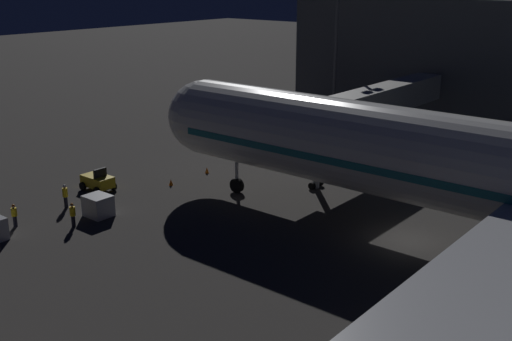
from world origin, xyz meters
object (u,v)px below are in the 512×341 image
ground_crew_marshaller_fwd (65,195)px  traffic_cone_nose_starboard (171,182)px  jet_bridge (365,105)px  apron_floodlight_mast (336,34)px  ground_crew_near_nose_gear (73,214)px  pushback_tug (98,181)px  ground_crew_by_belt_loader (14,214)px  baggage_container_mid_row (98,206)px  traffic_cone_nose_port (207,170)px

ground_crew_marshaller_fwd → traffic_cone_nose_starboard: 9.12m
jet_bridge → apron_floodlight_mast: bearing=-138.6°
jet_bridge → ground_crew_near_nose_gear: jet_bridge is taller
pushback_tug → ground_crew_near_nose_gear: pushback_tug is taller
ground_crew_by_belt_loader → baggage_container_mid_row: bearing=150.4°
jet_bridge → traffic_cone_nose_starboard: jet_bridge is taller
baggage_container_mid_row → ground_crew_marshaller_fwd: (0.57, -3.28, 0.25)m
jet_bridge → apron_floodlight_mast: 17.91m
traffic_cone_nose_starboard → ground_crew_by_belt_loader: bearing=-7.8°
jet_bridge → pushback_tug: (19.47, -13.54, -5.06)m
baggage_container_mid_row → ground_crew_by_belt_loader: ground_crew_by_belt_loader is taller
ground_crew_marshaller_fwd → traffic_cone_nose_starboard: size_ratio=3.42×
ground_crew_near_nose_gear → traffic_cone_nose_port: ground_crew_near_nose_gear is taller
baggage_container_mid_row → ground_crew_marshaller_fwd: size_ratio=1.00×
jet_bridge → ground_crew_by_belt_loader: (28.03, -11.65, -4.91)m
ground_crew_marshaller_fwd → traffic_cone_nose_port: (-13.21, 2.23, -0.76)m
apron_floodlight_mast → baggage_container_mid_row: size_ratio=9.69×
ground_crew_by_belt_loader → pushback_tug: bearing=-167.6°
jet_bridge → ground_crew_near_nose_gear: 27.23m
ground_crew_by_belt_loader → jet_bridge: bearing=157.4°
apron_floodlight_mast → traffic_cone_nose_port: bearing=3.9°
baggage_container_mid_row → apron_floodlight_mast: bearing=-175.8°
jet_bridge → ground_crew_near_nose_gear: bearing=-18.3°
jet_bridge → ground_crew_by_belt_loader: size_ratio=13.97×
jet_bridge → ground_crew_near_nose_gear: (25.44, -8.43, -4.85)m
apron_floodlight_mast → ground_crew_near_nose_gear: size_ratio=10.20×
ground_crew_near_nose_gear → traffic_cone_nose_starboard: (-10.68, -1.41, -0.71)m
apron_floodlight_mast → ground_crew_near_nose_gear: apron_floodlight_mast is taller
jet_bridge → ground_crew_by_belt_loader: 30.75m
ground_crew_marshaller_fwd → traffic_cone_nose_port: 13.42m
pushback_tug → traffic_cone_nose_starboard: 6.01m
ground_crew_near_nose_gear → ground_crew_by_belt_loader: ground_crew_near_nose_gear is taller
jet_bridge → ground_crew_marshaller_fwd: jet_bridge is taller
apron_floodlight_mast → traffic_cone_nose_starboard: bearing=3.3°
apron_floodlight_mast → traffic_cone_nose_port: 25.53m
baggage_container_mid_row → ground_crew_marshaller_fwd: 3.34m
traffic_cone_nose_starboard → traffic_cone_nose_port: bearing=180.0°
jet_bridge → traffic_cone_nose_port: (10.35, -9.84, -5.56)m
ground_crew_near_nose_gear → traffic_cone_nose_port: bearing=-174.7°
apron_floodlight_mast → baggage_container_mid_row: bearing=4.2°
pushback_tug → ground_crew_by_belt_loader: 8.77m
jet_bridge → traffic_cone_nose_port: bearing=-43.5°
ground_crew_near_nose_gear → ground_crew_by_belt_loader: 4.14m
ground_crew_near_nose_gear → traffic_cone_nose_starboard: ground_crew_near_nose_gear is taller
traffic_cone_nose_starboard → apron_floodlight_mast: bearing=-176.7°
apron_floodlight_mast → baggage_container_mid_row: 37.35m
ground_crew_marshaller_fwd → baggage_container_mid_row: bearing=99.8°
jet_bridge → ground_crew_marshaller_fwd: bearing=-27.1°
apron_floodlight_mast → pushback_tug: bearing=-3.7°
jet_bridge → traffic_cone_nose_starboard: bearing=-33.7°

